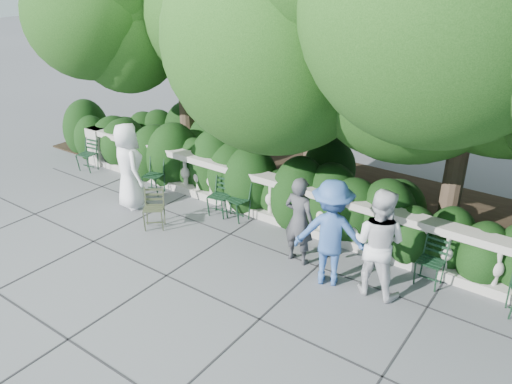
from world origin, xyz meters
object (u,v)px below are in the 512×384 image
Objects in this scene: chair_b at (152,195)px; chair_e at (424,288)px; person_businessman at (129,166)px; chair_a at (85,172)px; person_casual_man at (378,243)px; chair_c at (233,221)px; person_woman_grey at (299,221)px; chair_weathered at (154,231)px; person_older_blue at (331,233)px; chair_d at (216,218)px.

chair_b and chair_e have the same top height.
chair_a is at bearing 9.29° from person_businessman.
person_casual_man reaches higher than chair_a.
chair_b is 2.35m from chair_c.
chair_b is at bearing -1.41° from person_woman_grey.
chair_b is 5.85m from person_casual_man.
person_casual_man is (5.76, -0.46, 0.93)m from chair_b.
person_older_blue is (3.70, 0.52, 0.94)m from chair_weathered.
chair_c is 2.58m from person_businessman.
chair_b and chair_c have the same top height.
chair_d is 3.26m from person_older_blue.
person_woman_grey is 0.88× the size of person_older_blue.
person_businessman is at bearing 7.05° from person_woman_grey.
person_older_blue is (7.46, -0.62, 0.94)m from chair_a.
chair_d and chair_e have the same top height.
chair_b and chair_d have the same top height.
chair_c is 0.44× the size of person_businessman.
person_businessman reaches higher than chair_c.
chair_b is 4.36m from person_woman_grey.
chair_e is (4.47, 0.09, 0.00)m from chair_d.
chair_a and chair_d have the same top height.
chair_c is at bearing 12.80° from chair_weathered.
person_woman_grey is (4.18, 0.23, -0.13)m from person_businessman.
chair_a is 8.27m from person_casual_man.
person_businessman is (0.07, -0.63, 0.96)m from chair_b.
chair_weathered is (-5.12, -1.28, 0.00)m from chair_e.
person_businessman is 1.16× the size of person_woman_grey.
person_businessman reaches higher than chair_b.
person_woman_grey is at bearing -23.52° from chair_weathered.
chair_weathered is at bearing -119.15° from chair_c.
person_businessman is 4.94m from person_older_blue.
chair_a is 0.44× the size of person_businessman.
chair_c is at bearing -38.49° from person_older_blue.
chair_e is 1.00× the size of chair_weathered.
chair_d is 0.45× the size of person_older_blue.
person_casual_man is (1.50, -0.07, 0.10)m from person_woman_grey.
chair_c is at bearing 5.15° from chair_d.
chair_b is 0.44× the size of person_businessman.
chair_d is 1.35m from chair_weathered.
person_casual_man is at bearing -12.09° from chair_a.
chair_weathered is at bearing 6.58° from person_casual_man.
chair_a is 8.88m from chair_e.
chair_e is at bearing -141.88° from person_casual_man.
chair_a and chair_e have the same top height.
person_casual_man is at bearing 170.93° from person_older_blue.
chair_a is 1.00× the size of chair_weathered.
chair_c is at bearing -12.00° from person_casual_man.
chair_weathered is at bearing 179.27° from person_businessman.
person_casual_man reaches higher than chair_e.
chair_d is 0.44× the size of person_businessman.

